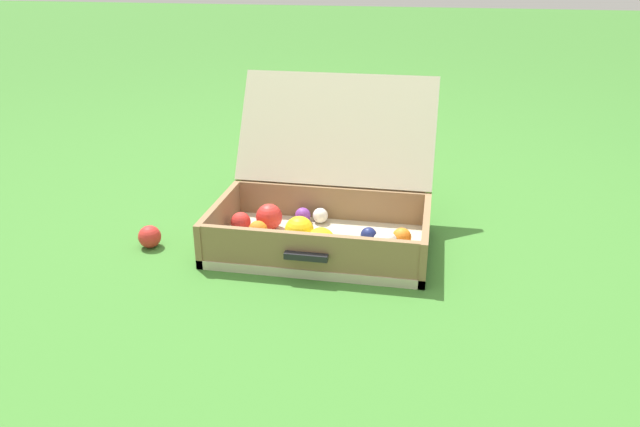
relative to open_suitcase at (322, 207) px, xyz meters
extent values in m
plane|color=#3D7A2D|center=(0.06, -0.07, -0.10)|extent=(16.00, 16.00, 0.00)
cube|color=beige|center=(0.01, -0.07, -0.09)|extent=(0.59, 0.35, 0.03)
cube|color=olive|center=(-0.28, -0.07, -0.04)|extent=(0.02, 0.35, 0.12)
cube|color=olive|center=(0.29, -0.07, -0.04)|extent=(0.02, 0.35, 0.12)
cube|color=olive|center=(0.01, -0.23, -0.04)|extent=(0.55, 0.02, 0.12)
cube|color=olive|center=(0.01, 0.10, -0.04)|extent=(0.55, 0.02, 0.12)
cube|color=beige|center=(0.01, 0.20, 0.17)|extent=(0.59, 0.20, 0.31)
cube|color=black|center=(0.01, -0.25, -0.03)|extent=(0.11, 0.02, 0.02)
sphere|color=orange|center=(-0.16, -0.09, -0.05)|extent=(0.05, 0.05, 0.05)
sphere|color=white|center=(-0.01, 0.06, -0.05)|extent=(0.05, 0.05, 0.05)
sphere|color=purple|center=(-0.07, 0.05, -0.05)|extent=(0.05, 0.05, 0.05)
sphere|color=blue|center=(-0.19, -0.17, -0.04)|extent=(0.06, 0.06, 0.06)
sphere|color=orange|center=(0.23, -0.05, -0.05)|extent=(0.05, 0.05, 0.05)
sphere|color=yellow|center=(-0.04, -0.10, -0.03)|extent=(0.08, 0.08, 0.08)
sphere|color=red|center=(-0.15, -0.01, -0.04)|extent=(0.08, 0.08, 0.08)
sphere|color=navy|center=(0.14, -0.05, -0.05)|extent=(0.05, 0.05, 0.05)
sphere|color=red|center=(-0.23, -0.04, -0.05)|extent=(0.06, 0.06, 0.06)
sphere|color=white|center=(0.19, -0.11, -0.04)|extent=(0.07, 0.07, 0.07)
sphere|color=yellow|center=(0.03, -0.15, -0.04)|extent=(0.08, 0.08, 0.08)
sphere|color=red|center=(-0.46, -0.14, -0.07)|extent=(0.06, 0.06, 0.06)
camera|label=1|loc=(0.30, -1.59, 0.67)|focal=34.84mm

